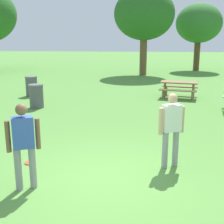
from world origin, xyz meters
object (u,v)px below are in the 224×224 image
picnic_table_far (179,86)px  tree_slender_mid (199,24)px  frisbee (30,163)px  person_catcher (171,126)px  trash_can_further_along (36,96)px  person_thrower (24,141)px  trash_can_beside_table (32,86)px  tree_far_right (144,14)px

picnic_table_far → tree_slender_mid: tree_slender_mid is taller
tree_slender_mid → frisbee: bearing=-108.1°
person_catcher → frisbee: size_ratio=6.55×
frisbee → trash_can_further_along: (-1.84, 5.48, 0.47)m
person_thrower → trash_can_beside_table: 9.74m
person_thrower → frisbee: bearing=108.2°
person_thrower → trash_can_beside_table: size_ratio=1.71×
person_catcher → picnic_table_far: person_catcher is taller
picnic_table_far → tree_slender_mid: (2.83, 13.04, 3.43)m
trash_can_further_along → tree_slender_mid: bearing=60.9°
trash_can_further_along → tree_far_right: size_ratio=0.15×
person_catcher → trash_can_further_along: person_catcher is taller
trash_can_further_along → person_catcher: bearing=-46.9°
person_thrower → frisbee: person_thrower is taller
person_thrower → tree_slender_mid: 23.63m
picnic_table_far → trash_can_further_along: bearing=-154.8°
person_thrower → tree_slender_mid: size_ratio=0.29×
frisbee → trash_can_beside_table: trash_can_beside_table is taller
trash_can_further_along → person_thrower: bearing=-71.5°
frisbee → picnic_table_far: size_ratio=0.13×
picnic_table_far → trash_can_further_along: (-5.98, -2.81, -0.08)m
person_thrower → person_catcher: 3.06m
picnic_table_far → person_thrower: bearing=-111.7°
trash_can_beside_table → trash_can_further_along: bearing=-65.0°
person_thrower → picnic_table_far: size_ratio=0.84×
person_thrower → tree_far_right: 18.93m
picnic_table_far → trash_can_beside_table: trash_can_beside_table is taller
trash_can_beside_table → person_thrower: bearing=-69.7°
picnic_table_far → tree_far_right: (-1.81, 9.04, 3.92)m
person_catcher → picnic_table_far: 8.19m
frisbee → trash_can_beside_table: 8.54m
tree_far_right → person_catcher: bearing=-87.3°
person_catcher → trash_can_further_along: (-4.97, 5.31, -0.46)m
trash_can_beside_table → tree_slender_mid: size_ratio=0.17×
trash_can_further_along → tree_slender_mid: tree_slender_mid is taller
frisbee → picnic_table_far: bearing=63.5°
person_catcher → person_thrower: bearing=-154.2°
person_thrower → trash_can_beside_table: (-3.38, 9.13, -0.46)m
person_catcher → trash_can_beside_table: size_ratio=1.71×
person_thrower → picnic_table_far: person_thrower is taller
person_thrower → tree_slender_mid: (6.59, 22.48, 3.05)m
person_catcher → tree_slender_mid: size_ratio=0.29×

